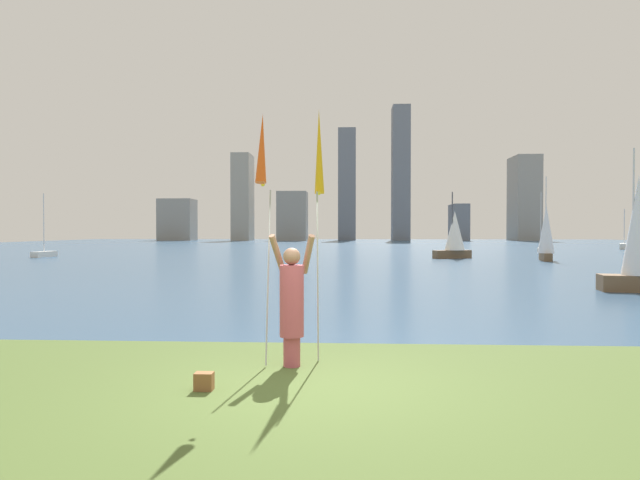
{
  "coord_description": "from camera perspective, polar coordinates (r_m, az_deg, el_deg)",
  "views": [
    {
      "loc": [
        0.52,
        -7.2,
        2.08
      ],
      "look_at": [
        -0.53,
        12.78,
        1.72
      ],
      "focal_mm": 30.52,
      "sensor_mm": 36.0,
      "label": 1
    }
  ],
  "objects": [
    {
      "name": "sailboat_0",
      "position": [
        57.59,
        22.13,
        -0.8
      ],
      "size": [
        1.21,
        2.04,
        5.85
      ],
      "color": "white",
      "rests_on": "ground"
    },
    {
      "name": "sailboat_6",
      "position": [
        40.06,
        22.62,
        0.71
      ],
      "size": [
        1.24,
        2.21,
        5.76
      ],
      "color": "brown",
      "rests_on": "ground"
    },
    {
      "name": "skyline_tower_3",
      "position": [
        114.81,
        2.84,
        5.83
      ],
      "size": [
        3.68,
        3.22,
        23.43
      ],
      "color": "slate",
      "rests_on": "ground"
    },
    {
      "name": "sailboat_4",
      "position": [
        68.82,
        29.27,
        -0.55
      ],
      "size": [
        2.14,
        3.15,
        4.43
      ],
      "color": "silver",
      "rests_on": "ground"
    },
    {
      "name": "skyline_tower_0",
      "position": [
        117.21,
        -14.73,
        2.07
      ],
      "size": [
        6.97,
        5.72,
        8.59
      ],
      "color": "gray",
      "rests_on": "ground"
    },
    {
      "name": "ground",
      "position": [
        58.19,
        2.47,
        -1.09
      ],
      "size": [
        120.0,
        138.0,
        0.12
      ],
      "color": "#475B28"
    },
    {
      "name": "skyline_tower_1",
      "position": [
        112.45,
        -8.1,
        4.43
      ],
      "size": [
        3.65,
        6.59,
        17.57
      ],
      "color": "gray",
      "rests_on": "ground"
    },
    {
      "name": "kite_flag_left",
      "position": [
        8.0,
        -6.09,
        8.78
      ],
      "size": [
        0.16,
        1.05,
        3.77
      ],
      "color": "#B2B2B7",
      "rests_on": "ground"
    },
    {
      "name": "skyline_tower_2",
      "position": [
        109.8,
        -2.9,
        2.5
      ],
      "size": [
        5.89,
        5.73,
        9.85
      ],
      "color": "gray",
      "rests_on": "ground"
    },
    {
      "name": "skyline_tower_6",
      "position": [
        119.03,
        20.63,
        4.09
      ],
      "size": [
        4.86,
        7.88,
        17.19
      ],
      "color": "gray",
      "rests_on": "ground"
    },
    {
      "name": "kite_flag_right",
      "position": [
        8.91,
        -0.09,
        8.69
      ],
      "size": [
        0.16,
        0.78,
        4.03
      ],
      "color": "#B2B2B7",
      "rests_on": "ground"
    },
    {
      "name": "sailboat_7",
      "position": [
        47.24,
        -26.96,
        -1.25
      ],
      "size": [
        0.93,
        2.38,
        4.95
      ],
      "color": "silver",
      "rests_on": "ground"
    },
    {
      "name": "bag",
      "position": [
        7.44,
        -12.07,
        -14.29
      ],
      "size": [
        0.24,
        0.17,
        0.23
      ],
      "color": "brown",
      "rests_on": "ground"
    },
    {
      "name": "skyline_tower_5",
      "position": [
        114.2,
        14.35,
        1.79
      ],
      "size": [
        3.07,
        7.13,
        7.38
      ],
      "color": "slate",
      "rests_on": "ground"
    },
    {
      "name": "sailboat_1",
      "position": [
        21.3,
        30.3,
        0.15
      ],
      "size": [
        2.2,
        1.26,
        4.87
      ],
      "color": "brown",
      "rests_on": "ground"
    },
    {
      "name": "sailboat_2",
      "position": [
        41.61,
        13.9,
        0.56
      ],
      "size": [
        3.0,
        1.96,
        4.93
      ],
      "color": "brown",
      "rests_on": "ground"
    },
    {
      "name": "person",
      "position": [
        8.36,
        -2.97,
        -6.44
      ],
      "size": [
        0.74,
        0.55,
        2.02
      ],
      "rotation": [
        0.0,
        0.0,
        0.16
      ],
      "color": "#B24C59",
      "rests_on": "ground"
    },
    {
      "name": "skyline_tower_4",
      "position": [
        115.15,
        8.46,
        6.91
      ],
      "size": [
        3.6,
        4.95,
        27.84
      ],
      "color": "slate",
      "rests_on": "ground"
    }
  ]
}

